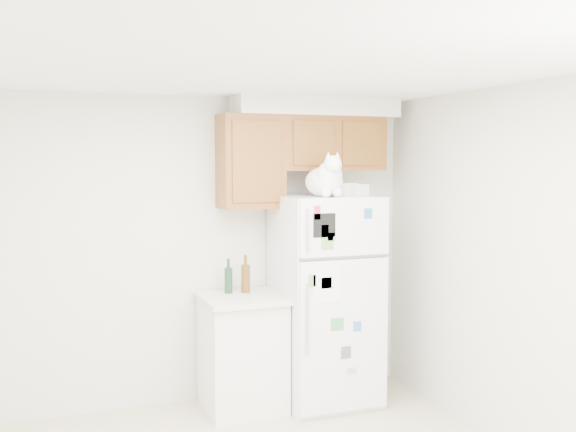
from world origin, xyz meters
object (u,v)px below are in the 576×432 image
storage_box_front (358,190)px  bottle_green (228,276)px  base_counter (242,352)px  bottle_amber (246,274)px  cat (326,180)px  refrigerator (326,299)px  storage_box_back (344,189)px

storage_box_front → bottle_green: storage_box_front is taller
base_counter → bottle_amber: 0.62m
bottle_green → storage_box_front: bearing=-11.5°
cat → bottle_green: size_ratio=1.81×
storage_box_front → refrigerator: bearing=161.9°
cat → bottle_amber: size_ratio=1.64×
storage_box_back → bottle_green: bearing=159.9°
storage_box_front → storage_box_back: bearing=143.8°
storage_box_front → bottle_green: size_ratio=0.54×
base_counter → bottle_amber: bottle_amber is taller
cat → storage_box_front: cat is taller
refrigerator → bottle_green: (-0.77, 0.20, 0.21)m
cat → bottle_green: (-0.71, 0.33, -0.77)m
base_counter → cat: bearing=-17.3°
storage_box_front → bottle_amber: size_ratio=0.49×
refrigerator → bottle_amber: refrigerator is taller
base_counter → bottle_green: (-0.08, 0.13, 0.60)m
base_counter → bottle_amber: (0.06, 0.10, 0.61)m
storage_box_front → cat: bearing=-177.2°
refrigerator → storage_box_back: (0.18, 0.03, 0.90)m
storage_box_front → bottle_amber: 1.15m
bottle_green → bottle_amber: (0.14, -0.03, 0.01)m
cat → bottle_amber: (-0.57, 0.30, -0.76)m
base_counter → storage_box_back: storage_box_back is taller
base_counter → storage_box_front: size_ratio=6.13×
storage_box_back → storage_box_front: 0.11m
refrigerator → base_counter: bearing=173.9°
base_counter → cat: 1.52m
storage_box_back → storage_box_front: size_ratio=1.20×
storage_box_back → storage_box_front: (0.10, -0.04, -0.01)m
refrigerator → storage_box_front: (0.28, -0.01, 0.89)m
refrigerator → bottle_green: bearing=165.3°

